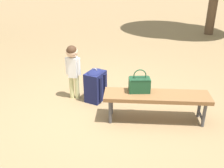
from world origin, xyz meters
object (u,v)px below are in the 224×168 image
child_standing (73,64)px  backpack_large (95,84)px  handbag (139,84)px  park_bench (157,98)px

child_standing → backpack_large: (-0.39, -0.06, -0.36)m
handbag → backpack_large: size_ratio=0.60×
park_bench → backpack_large: backpack_large is taller
handbag → child_standing: (1.25, -0.22, 0.09)m
park_bench → child_standing: (1.53, -0.22, 0.27)m
backpack_large → child_standing: bearing=9.5°
park_bench → child_standing: 1.57m
child_standing → backpack_large: child_standing is taller
park_bench → child_standing: size_ratio=1.66×
handbag → backpack_large: 0.95m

